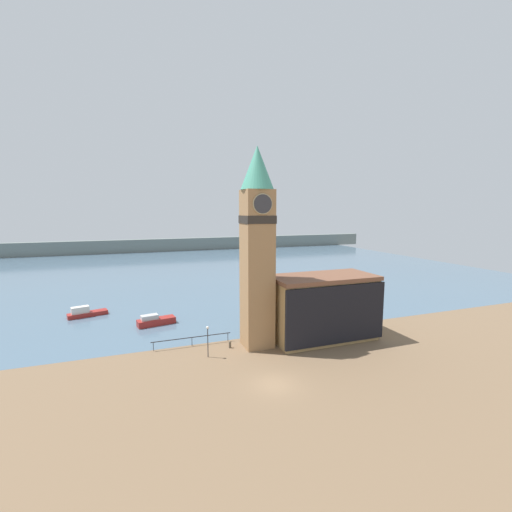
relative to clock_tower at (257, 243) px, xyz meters
The scene contains 10 objects.
ground_plane 15.66m from the clock_tower, 100.26° to the right, with size 160.00×160.00×0.00m, color brown.
water 64.02m from the clock_tower, 91.55° to the left, with size 160.00×120.00×0.00m.
far_shoreline 103.27m from the clock_tower, 90.95° to the left, with size 180.00×3.00×5.00m.
pier_railing 13.91m from the clock_tower, 161.21° to the left, with size 9.53×0.08×1.09m.
clock_tower is the anchor object (origin of this frame).
pier_building 12.00m from the clock_tower, ahead, with size 13.26×6.58×8.13m.
boat_near 20.16m from the clock_tower, 132.78° to the left, with size 5.44×2.67×1.56m.
boat_far 31.09m from the clock_tower, 136.71° to the left, with size 5.84×3.04×1.64m.
mooring_bollard_near 12.44m from the clock_tower, behind, with size 0.29×0.29×0.82m.
lamp_post 11.80m from the clock_tower, 168.58° to the right, with size 0.32×0.32×3.56m.
Camera 1 is at (-11.95, -27.71, 16.17)m, focal length 24.00 mm.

